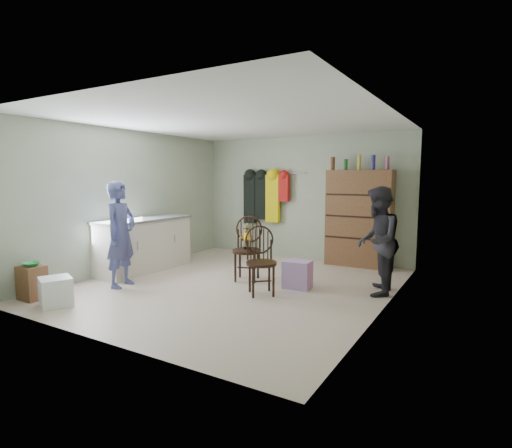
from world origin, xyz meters
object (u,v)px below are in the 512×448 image
Objects in this scene: dresser at (359,218)px; chair_far at (261,258)px; counter at (145,244)px; chair_front at (248,244)px.

chair_far is at bearing -105.48° from dresser.
counter is at bearing 135.32° from chair_far.
chair_front is 2.32m from dresser.
dresser is at bearing 37.04° from chair_front.
chair_front is 1.06× the size of chair_far.
dresser reaches higher than chair_front.
dresser reaches higher than counter.
counter is at bearing 171.65° from chair_front.
dresser is (1.27, 1.92, 0.31)m from chair_front.
dresser is (3.20, 2.30, 0.44)m from counter.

